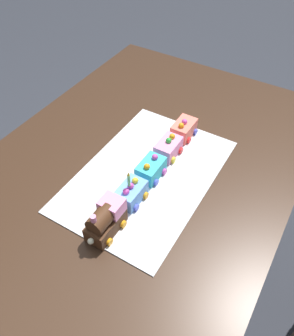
# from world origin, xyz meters

# --- Properties ---
(ground_plane) EXTENTS (8.00, 8.00, 0.00)m
(ground_plane) POSITION_xyz_m (0.00, 0.00, 0.00)
(ground_plane) COLOR #2D3038
(dining_table) EXTENTS (1.40, 1.00, 0.74)m
(dining_table) POSITION_xyz_m (0.00, 0.00, 0.63)
(dining_table) COLOR #382316
(dining_table) RESTS_ON ground
(cake_board) EXTENTS (0.60, 0.40, 0.00)m
(cake_board) POSITION_xyz_m (-0.05, -0.05, 0.74)
(cake_board) COLOR silver
(cake_board) RESTS_ON dining_table
(cake_locomotive) EXTENTS (0.14, 0.08, 0.12)m
(cake_locomotive) POSITION_xyz_m (-0.29, -0.06, 0.79)
(cake_locomotive) COLOR #472816
(cake_locomotive) RESTS_ON cake_board
(cake_car_caboose_sky_blue) EXTENTS (0.10, 0.08, 0.07)m
(cake_car_caboose_sky_blue) POSITION_xyz_m (-0.16, -0.06, 0.77)
(cake_car_caboose_sky_blue) COLOR #669EEA
(cake_car_caboose_sky_blue) RESTS_ON cake_board
(cake_car_gondola_turquoise) EXTENTS (0.10, 0.08, 0.07)m
(cake_car_gondola_turquoise) POSITION_xyz_m (-0.04, -0.06, 0.77)
(cake_car_gondola_turquoise) COLOR #38B7C6
(cake_car_gondola_turquoise) RESTS_ON cake_board
(cake_car_flatbed_bubblegum) EXTENTS (0.10, 0.08, 0.07)m
(cake_car_flatbed_bubblegum) POSITION_xyz_m (0.07, -0.06, 0.77)
(cake_car_flatbed_bubblegum) COLOR pink
(cake_car_flatbed_bubblegum) RESTS_ON cake_board
(cake_car_tanker_coral) EXTENTS (0.10, 0.08, 0.07)m
(cake_car_tanker_coral) POSITION_xyz_m (0.19, -0.06, 0.77)
(cake_car_tanker_coral) COLOR #F27260
(cake_car_tanker_coral) RESTS_ON cake_board
(birthday_candle) EXTENTS (0.01, 0.01, 0.06)m
(birthday_candle) POSITION_xyz_m (-0.17, -0.06, 0.84)
(birthday_candle) COLOR #66D872
(birthday_candle) RESTS_ON cake_car_caboose_sky_blue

